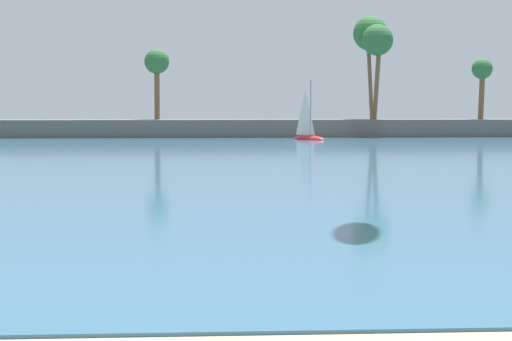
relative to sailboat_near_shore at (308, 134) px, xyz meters
The scene contains 3 objects.
sea 13.68m from the sailboat_near_shore, 140.34° to the right, with size 220.00×112.41×0.06m, color #33607F.
palm_headland 16.52m from the sailboat_near_shore, 152.75° to the left, with size 119.24×6.10×13.16m.
sailboat_near_shore is the anchor object (origin of this frame).
Camera 1 is at (1.33, -2.20, 3.34)m, focal length 58.43 mm.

